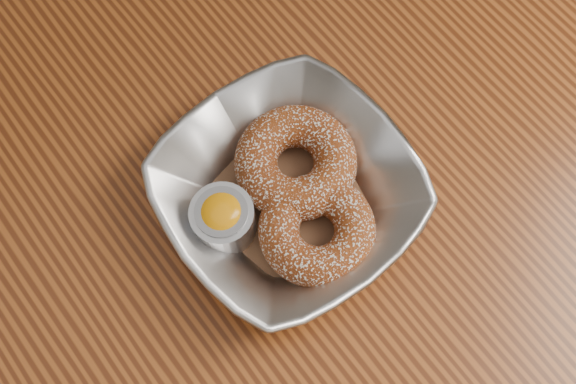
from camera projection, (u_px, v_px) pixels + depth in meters
ground_plane at (270, 322)px, 1.33m from camera, size 4.00×4.00×0.00m
table at (256, 223)px, 0.72m from camera, size 1.20×0.80×0.75m
serving_bowl at (288, 193)px, 0.60m from camera, size 0.22×0.22×0.05m
parchment at (288, 200)px, 0.62m from camera, size 0.20×0.20×0.00m
donut_back at (296, 162)px, 0.61m from camera, size 0.12×0.12×0.04m
donut_front at (317, 230)px, 0.59m from camera, size 0.12×0.12×0.04m
ramekin at (223, 219)px, 0.59m from camera, size 0.06×0.06×0.05m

